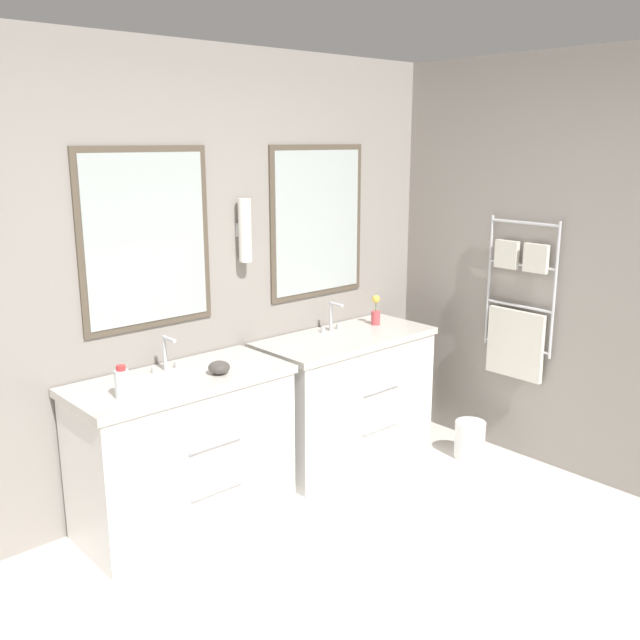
# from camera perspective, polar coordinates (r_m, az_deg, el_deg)

# --- Properties ---
(wall_back) EXTENTS (5.63, 0.16, 2.60)m
(wall_back) POSITION_cam_1_polar(r_m,az_deg,el_deg) (4.11, -11.97, 3.14)
(wall_back) COLOR gray
(wall_back) RESTS_ON ground_plane
(wall_right) EXTENTS (0.13, 4.04, 2.60)m
(wall_right) POSITION_cam_1_polar(r_m,az_deg,el_deg) (4.74, 17.47, 4.07)
(wall_right) COLOR gray
(wall_right) RESTS_ON ground_plane
(vanity_left) EXTENTS (1.19, 0.61, 0.85)m
(vanity_left) POSITION_cam_1_polar(r_m,az_deg,el_deg) (4.01, -10.60, -10.28)
(vanity_left) COLOR white
(vanity_left) RESTS_ON ground_plane
(vanity_right) EXTENTS (1.19, 0.61, 0.85)m
(vanity_right) POSITION_cam_1_polar(r_m,az_deg,el_deg) (4.71, 2.35, -6.23)
(vanity_right) COLOR white
(vanity_right) RESTS_ON ground_plane
(faucet_left) EXTENTS (0.17, 0.12, 0.20)m
(faucet_left) POSITION_cam_1_polar(r_m,az_deg,el_deg) (3.97, -12.21, -2.66)
(faucet_left) COLOR silver
(faucet_left) RESTS_ON vanity_left
(faucet_right) EXTENTS (0.17, 0.12, 0.20)m
(faucet_right) POSITION_cam_1_polar(r_m,az_deg,el_deg) (4.68, 0.99, 0.24)
(faucet_right) COLOR silver
(faucet_right) RESTS_ON vanity_right
(toiletry_bottle) EXTENTS (0.07, 0.07, 0.16)m
(toiletry_bottle) POSITION_cam_1_polar(r_m,az_deg,el_deg) (3.62, -15.57, -4.87)
(toiletry_bottle) COLOR silver
(toiletry_bottle) RESTS_ON vanity_left
(amenity_bowl) EXTENTS (0.12, 0.12, 0.07)m
(amenity_bowl) POSITION_cam_1_polar(r_m,az_deg,el_deg) (3.88, -8.07, -3.78)
(amenity_bowl) COLOR #4C4742
(amenity_bowl) RESTS_ON vanity_left
(flower_vase) EXTENTS (0.06, 0.06, 0.21)m
(flower_vase) POSITION_cam_1_polar(r_m,az_deg,el_deg) (4.86, 4.48, 0.66)
(flower_vase) COLOR #CC4C51
(flower_vase) RESTS_ON vanity_right
(waste_bin) EXTENTS (0.21, 0.21, 0.25)m
(waste_bin) POSITION_cam_1_polar(r_m,az_deg,el_deg) (4.94, 11.89, -9.28)
(waste_bin) COLOR silver
(waste_bin) RESTS_ON ground_plane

